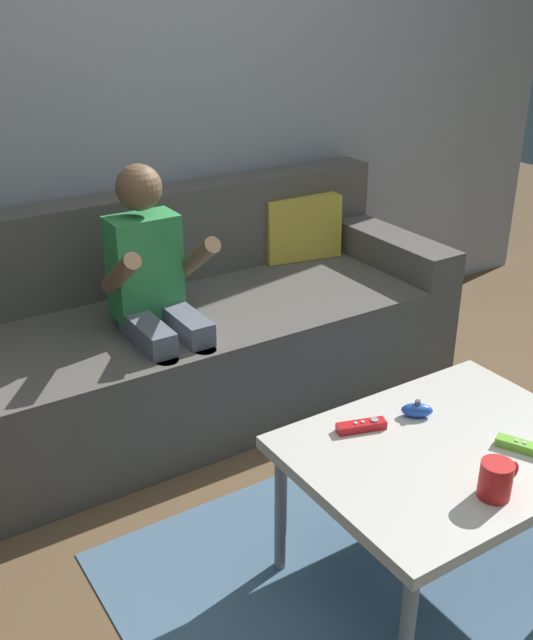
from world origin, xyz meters
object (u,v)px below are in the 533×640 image
(person_seated_on_couch, at_px, (157,294))
(nunchuk_blue, at_px, (417,410))
(coffee_mug, at_px, (496,479))
(coffee_table, at_px, (447,458))
(couch, at_px, (190,335))
(game_remote_lime_near_edge, at_px, (523,447))
(game_remote_red_far_corner, at_px, (362,426))

(person_seated_on_couch, height_order, nunchuk_blue, person_seated_on_couch)
(person_seated_on_couch, distance_m, coffee_mug, 1.33)
(coffee_table, distance_m, nunchuk_blue, 0.17)
(couch, bearing_deg, game_remote_lime_near_edge, -78.49)
(coffee_table, xyz_separation_m, nunchuk_blue, (0.03, 0.15, 0.06))
(nunchuk_blue, height_order, coffee_mug, coffee_mug)
(person_seated_on_couch, distance_m, game_remote_lime_near_edge, 1.31)
(person_seated_on_couch, distance_m, coffee_table, 1.15)
(coffee_table, relative_size, game_remote_lime_near_edge, 5.85)
(coffee_mug, bearing_deg, nunchuk_blue, 76.47)
(couch, xyz_separation_m, person_seated_on_couch, (-0.21, -0.18, 0.29))
(person_seated_on_couch, bearing_deg, couch, 40.95)
(nunchuk_blue, xyz_separation_m, game_remote_red_far_corner, (-0.18, 0.03, -0.01))
(person_seated_on_couch, relative_size, game_remote_lime_near_edge, 7.24)
(person_seated_on_couch, xyz_separation_m, game_remote_red_far_corner, (0.19, -0.90, -0.12))
(nunchuk_blue, distance_m, game_remote_red_far_corner, 0.18)
(game_remote_lime_near_edge, xyz_separation_m, nunchuk_blue, (-0.12, 0.28, 0.01))
(coffee_table, bearing_deg, couch, 96.05)
(couch, height_order, game_remote_lime_near_edge, couch)
(coffee_table, bearing_deg, coffee_mug, -105.72)
(couch, bearing_deg, coffee_table, -83.95)
(game_remote_lime_near_edge, distance_m, nunchuk_blue, 0.30)
(game_remote_lime_near_edge, bearing_deg, person_seated_on_couch, 112.15)
(person_seated_on_couch, relative_size, coffee_table, 1.24)
(couch, bearing_deg, person_seated_on_couch, -139.05)
(person_seated_on_couch, bearing_deg, coffee_table, -72.46)
(couch, xyz_separation_m, nunchuk_blue, (0.16, -1.11, 0.18))
(nunchuk_blue, relative_size, game_remote_red_far_corner, 0.68)
(coffee_table, distance_m, game_remote_red_far_corner, 0.24)
(nunchuk_blue, height_order, game_remote_red_far_corner, nunchuk_blue)
(nunchuk_blue, bearing_deg, couch, 98.31)
(couch, xyz_separation_m, coffee_mug, (0.07, -1.48, 0.21))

